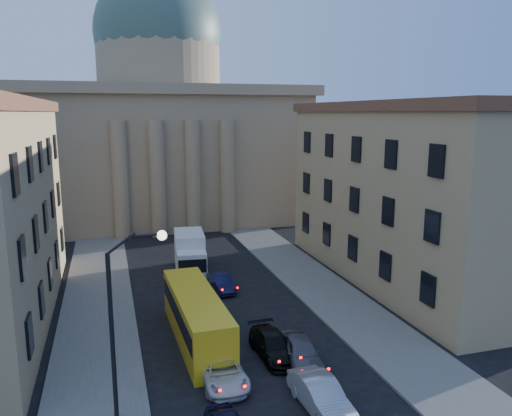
{
  "coord_description": "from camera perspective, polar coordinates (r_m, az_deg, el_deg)",
  "views": [
    {
      "loc": [
        -7.3,
        -13.21,
        13.82
      ],
      "look_at": [
        1.67,
        16.75,
        7.82
      ],
      "focal_mm": 35.0,
      "sensor_mm": 36.0,
      "label": 1
    }
  ],
  "objects": [
    {
      "name": "car_right_near",
      "position": [
        25.18,
        7.44,
        -20.5
      ],
      "size": [
        1.84,
        4.65,
        1.5
      ],
      "primitive_type": "imported",
      "rotation": [
        0.0,
        0.0,
        0.06
      ],
      "color": "#9B9CA2",
      "rests_on": "ground"
    },
    {
      "name": "street_lamp",
      "position": [
        22.86,
        -14.91,
        -11.44
      ],
      "size": [
        2.62,
        0.44,
        8.83
      ],
      "color": "black",
      "rests_on": "ground"
    },
    {
      "name": "building_right",
      "position": [
        43.26,
        17.75,
        1.84
      ],
      "size": [
        11.6,
        26.6,
        14.7
      ],
      "color": "#9A865A",
      "rests_on": "ground"
    },
    {
      "name": "car_right_far",
      "position": [
        28.92,
        5.19,
        -16.04
      ],
      "size": [
        2.26,
        4.61,
        1.51
      ],
      "primitive_type": "imported",
      "rotation": [
        0.0,
        0.0,
        -0.11
      ],
      "color": "#505055",
      "rests_on": "ground"
    },
    {
      "name": "church",
      "position": [
        69.09,
        -10.74,
        9.06
      ],
      "size": [
        68.02,
        28.76,
        36.6
      ],
      "color": "#8F7958",
      "rests_on": "ground"
    },
    {
      "name": "city_bus",
      "position": [
        31.37,
        -6.84,
        -12.12
      ],
      "size": [
        2.74,
        10.71,
        3.0
      ],
      "rotation": [
        0.0,
        0.0,
        0.03
      ],
      "color": "gold",
      "rests_on": "ground"
    },
    {
      "name": "car_right_distant",
      "position": [
        39.78,
        -4.01,
        -8.51
      ],
      "size": [
        1.66,
        4.02,
        1.3
      ],
      "primitive_type": "imported",
      "rotation": [
        0.0,
        0.0,
        0.08
      ],
      "color": "black",
      "rests_on": "ground"
    },
    {
      "name": "sidewalk_right",
      "position": [
        37.58,
        9.64,
        -10.75
      ],
      "size": [
        5.0,
        60.0,
        0.15
      ],
      "primitive_type": "cube",
      "color": "#5D5B55",
      "rests_on": "ground"
    },
    {
      "name": "car_right_mid",
      "position": [
        29.71,
        2.02,
        -15.4
      ],
      "size": [
        2.14,
        4.76,
        1.35
      ],
      "primitive_type": "imported",
      "rotation": [
        0.0,
        0.0,
        0.05
      ],
      "color": "black",
      "rests_on": "ground"
    },
    {
      "name": "car_left_mid",
      "position": [
        27.29,
        -3.96,
        -17.99
      ],
      "size": [
        2.22,
        4.77,
        1.32
      ],
      "primitive_type": "imported",
      "rotation": [
        0.0,
        0.0,
        0.0
      ],
      "color": "silver",
      "rests_on": "ground"
    },
    {
      "name": "box_truck",
      "position": [
        43.99,
        -7.54,
        -5.33
      ],
      "size": [
        3.06,
        6.47,
        3.44
      ],
      "rotation": [
        0.0,
        0.0,
        -0.1
      ],
      "color": "silver",
      "rests_on": "ground"
    },
    {
      "name": "sidewalk_left",
      "position": [
        34.12,
        -17.72,
        -13.44
      ],
      "size": [
        5.0,
        60.0,
        0.15
      ],
      "primitive_type": "cube",
      "color": "#5D5B55",
      "rests_on": "ground"
    }
  ]
}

